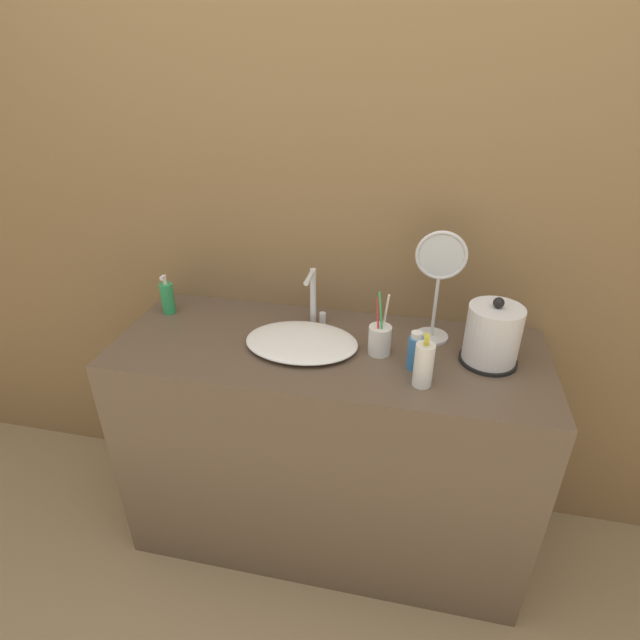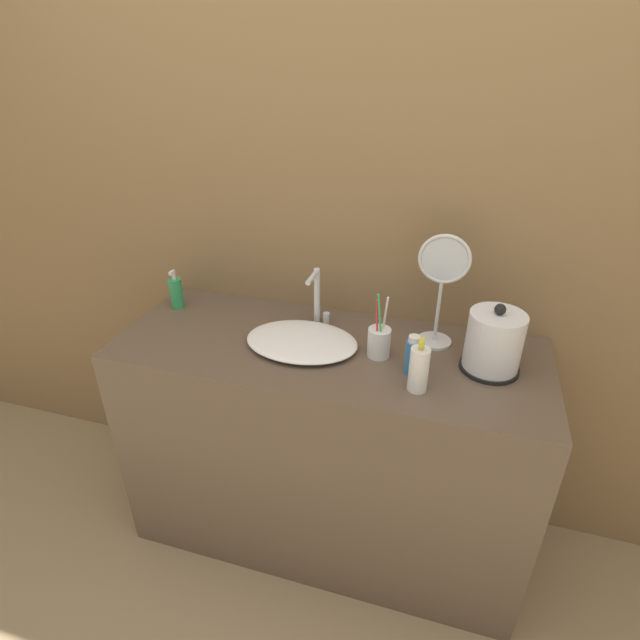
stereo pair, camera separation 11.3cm
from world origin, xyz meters
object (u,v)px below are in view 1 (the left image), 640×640
Objects in this scene: toothbrush_cup at (380,339)px; lotion_bottle at (424,364)px; shampoo_bottle at (415,351)px; faucet at (314,296)px; electric_kettle at (492,337)px; mouthwash_bottle at (167,298)px; vanity_mirror at (438,278)px.

toothbrush_cup is 1.30× the size of lotion_bottle.
lotion_bottle is 0.09m from shampoo_bottle.
faucet is 0.61m from electric_kettle.
mouthwash_bottle is at bearing 171.59° from toothbrush_cup.
toothbrush_cup is at bearing -140.79° from vanity_mirror.
vanity_mirror reaches higher than faucet.
lotion_bottle is at bearing -37.00° from faucet.
electric_kettle is 1.15m from mouthwash_bottle.
mouthwash_bottle is at bearing -176.81° from faucet.
shampoo_bottle is 0.84× the size of mouthwash_bottle.
lotion_bottle is (0.39, -0.30, -0.04)m from faucet.
lotion_bottle is at bearing -71.84° from shampoo_bottle.
electric_kettle is 0.59× the size of vanity_mirror.
electric_kettle is at bearing -12.05° from faucet.
faucet is 0.92× the size of toothbrush_cup.
lotion_bottle is (0.14, -0.15, 0.02)m from toothbrush_cup.
faucet is 0.49m from lotion_bottle.
toothbrush_cup is 0.13m from shampoo_bottle.
faucet is at bearing 178.05° from vanity_mirror.
toothbrush_cup is at bearing -30.71° from faucet.
vanity_mirror is (-0.18, 0.11, 0.13)m from electric_kettle.
toothbrush_cup is at bearing -176.30° from electric_kettle.
vanity_mirror reaches higher than shampoo_bottle.
electric_kettle is at bearing 40.02° from lotion_bottle.
electric_kettle is 0.25m from shampoo_bottle.
faucet is at bearing 149.29° from toothbrush_cup.
faucet is 0.54× the size of vanity_mirror.
faucet is 0.43m from shampoo_bottle.
toothbrush_cup is 0.59× the size of vanity_mirror.
vanity_mirror is at bearing 75.65° from shampoo_bottle.
lotion_bottle is at bearing -46.01° from toothbrush_cup.
mouthwash_bottle is at bearing -179.02° from vanity_mirror.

